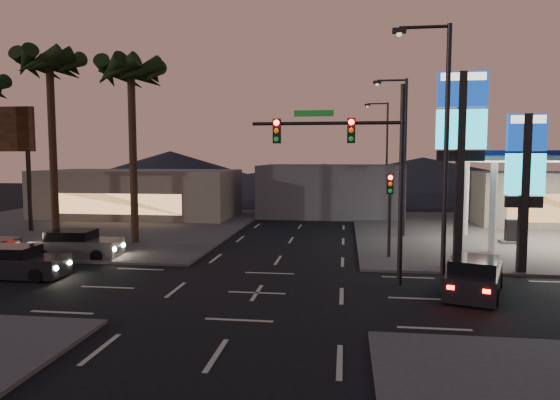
# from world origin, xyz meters

# --- Properties ---
(ground) EXTENTS (140.00, 140.00, 0.00)m
(ground) POSITION_xyz_m (0.00, 0.00, 0.00)
(ground) COLOR black
(ground) RESTS_ON ground
(corner_lot_ne) EXTENTS (24.00, 24.00, 0.12)m
(corner_lot_ne) POSITION_xyz_m (16.00, 16.00, 0.06)
(corner_lot_ne) COLOR #47443F
(corner_lot_ne) RESTS_ON ground
(corner_lot_nw) EXTENTS (24.00, 24.00, 0.12)m
(corner_lot_nw) POSITION_xyz_m (-16.00, 16.00, 0.06)
(corner_lot_nw) COLOR #47443F
(corner_lot_nw) RESTS_ON ground
(convenience_store) EXTENTS (10.00, 6.00, 4.00)m
(convenience_store) POSITION_xyz_m (18.00, 21.00, 2.00)
(convenience_store) COLOR #726B5B
(convenience_store) RESTS_ON ground
(pylon_sign_tall) EXTENTS (2.20, 0.35, 9.00)m
(pylon_sign_tall) POSITION_xyz_m (8.50, 5.50, 6.39)
(pylon_sign_tall) COLOR black
(pylon_sign_tall) RESTS_ON ground
(pylon_sign_short) EXTENTS (1.60, 0.35, 7.00)m
(pylon_sign_short) POSITION_xyz_m (11.00, 4.50, 4.66)
(pylon_sign_short) COLOR black
(pylon_sign_short) RESTS_ON ground
(traffic_signal_mast) EXTENTS (6.10, 0.39, 8.00)m
(traffic_signal_mast) POSITION_xyz_m (3.76, 1.99, 5.23)
(traffic_signal_mast) COLOR black
(traffic_signal_mast) RESTS_ON ground
(pedestal_signal) EXTENTS (0.32, 0.39, 4.30)m
(pedestal_signal) POSITION_xyz_m (5.50, 6.98, 2.92)
(pedestal_signal) COLOR black
(pedestal_signal) RESTS_ON ground
(streetlight_near) EXTENTS (2.14, 0.25, 10.00)m
(streetlight_near) POSITION_xyz_m (6.79, 1.00, 5.72)
(streetlight_near) COLOR black
(streetlight_near) RESTS_ON ground
(streetlight_mid) EXTENTS (2.14, 0.25, 10.00)m
(streetlight_mid) POSITION_xyz_m (6.79, 14.00, 5.72)
(streetlight_mid) COLOR black
(streetlight_mid) RESTS_ON ground
(streetlight_far) EXTENTS (2.14, 0.25, 10.00)m
(streetlight_far) POSITION_xyz_m (6.79, 28.00, 5.72)
(streetlight_far) COLOR black
(streetlight_far) RESTS_ON ground
(palm_a) EXTENTS (4.41, 4.41, 10.86)m
(palm_a) POSITION_xyz_m (-9.00, 9.50, 9.43)
(palm_a) COLOR black
(palm_a) RESTS_ON ground
(palm_b) EXTENTS (4.41, 4.41, 11.46)m
(palm_b) POSITION_xyz_m (-14.00, 9.50, 9.97)
(palm_b) COLOR black
(palm_b) RESTS_ON ground
(building_far_west) EXTENTS (16.00, 8.00, 4.00)m
(building_far_west) POSITION_xyz_m (-14.00, 22.00, 2.00)
(building_far_west) COLOR #726B5B
(building_far_west) RESTS_ON ground
(building_far_mid) EXTENTS (12.00, 9.00, 4.40)m
(building_far_mid) POSITION_xyz_m (2.00, 26.00, 2.20)
(building_far_mid) COLOR #4C4C51
(building_far_mid) RESTS_ON ground
(hill_left) EXTENTS (40.00, 40.00, 6.00)m
(hill_left) POSITION_xyz_m (-25.00, 60.00, 3.00)
(hill_left) COLOR black
(hill_left) RESTS_ON ground
(hill_right) EXTENTS (50.00, 50.00, 5.00)m
(hill_right) POSITION_xyz_m (15.00, 60.00, 2.50)
(hill_right) COLOR black
(hill_right) RESTS_ON ground
(hill_center) EXTENTS (60.00, 60.00, 4.00)m
(hill_center) POSITION_xyz_m (0.00, 60.00, 2.00)
(hill_center) COLOR black
(hill_center) RESTS_ON ground
(car_lane_a_front) EXTENTS (4.23, 1.91, 1.36)m
(car_lane_a_front) POSITION_xyz_m (-10.63, 1.05, 0.63)
(car_lane_a_front) COLOR black
(car_lane_a_front) RESTS_ON ground
(car_lane_b_front) EXTENTS (4.50, 2.11, 1.44)m
(car_lane_b_front) POSITION_xyz_m (-10.23, 5.18, 0.67)
(car_lane_b_front) COLOR #525355
(car_lane_b_front) RESTS_ON ground
(suv_station) EXTENTS (3.05, 4.57, 1.42)m
(suv_station) POSITION_xyz_m (8.14, 0.94, 0.66)
(suv_station) COLOR black
(suv_station) RESTS_ON ground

